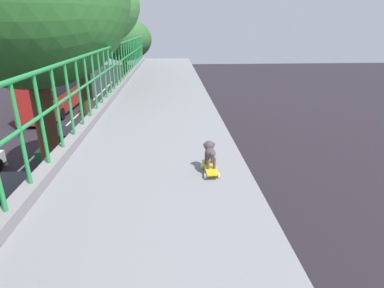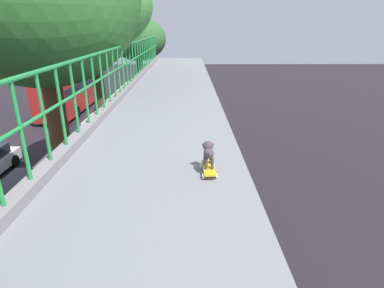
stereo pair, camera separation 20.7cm
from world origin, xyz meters
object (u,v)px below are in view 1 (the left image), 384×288
(city_bus, at_px, (57,90))
(small_dog, at_px, (210,151))
(car_blue_fifth, at_px, (14,201))
(car_green_seventh, at_px, (63,143))
(toy_skateboard, at_px, (210,168))

(city_bus, xyz_separation_m, small_dog, (10.53, -23.98, 3.71))
(car_blue_fifth, xyz_separation_m, car_green_seventh, (-0.22, 6.37, -0.02))
(car_green_seventh, xyz_separation_m, toy_skateboard, (6.87, -13.56, 4.63))
(car_green_seventh, xyz_separation_m, city_bus, (-3.66, 10.48, 1.13))
(car_green_seventh, bearing_deg, small_dog, -63.03)
(car_blue_fifth, height_order, toy_skateboard, toy_skateboard)
(car_blue_fifth, distance_m, city_bus, 17.32)
(car_blue_fifth, xyz_separation_m, city_bus, (-3.88, 16.84, 1.11))
(car_green_seventh, distance_m, toy_skateboard, 15.89)
(car_green_seventh, relative_size, small_dog, 11.78)
(car_blue_fifth, height_order, small_dog, small_dog)
(small_dog, bearing_deg, city_bus, 113.71)
(car_blue_fifth, relative_size, city_bus, 0.37)
(car_blue_fifth, relative_size, toy_skateboard, 9.28)
(small_dog, bearing_deg, car_blue_fifth, 132.97)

